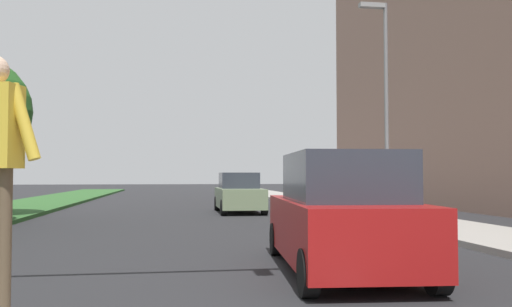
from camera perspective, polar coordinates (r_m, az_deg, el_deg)
ground_plane at (r=27.54m, az=-8.84°, el=-5.69°), size 140.00×140.00×0.00m
median_strip at (r=26.55m, az=-24.86°, el=-5.46°), size 4.25×64.00×0.15m
sidewalk_right at (r=26.72m, az=8.18°, el=-5.63°), size 3.00×64.00×0.15m
street_lamp_right at (r=19.03m, az=13.64°, el=6.74°), size 1.02×0.24×7.50m
suv_crossing at (r=8.94m, az=9.21°, el=-6.64°), size 2.31×4.74×1.97m
sedan_midblock at (r=22.73m, az=-1.84°, el=-4.41°), size 1.87×4.06×1.72m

